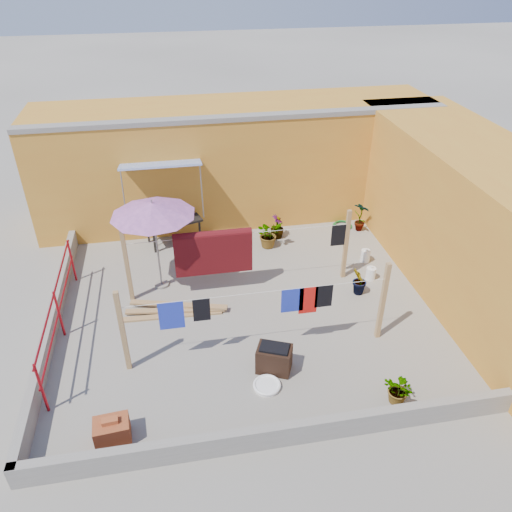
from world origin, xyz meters
name	(u,v)px	position (x,y,z in m)	size (l,w,h in m)	color
ground	(246,308)	(0.00, 0.00, 0.00)	(80.00, 80.00, 0.00)	#9E998E
wall_back	(236,160)	(0.50, 4.69, 1.61)	(11.00, 3.27, 3.21)	gold
wall_right	(478,225)	(5.20, 0.00, 1.60)	(2.40, 9.00, 3.20)	gold
parapet_front	(282,434)	(0.00, -3.58, 0.22)	(8.30, 0.16, 0.44)	gray
parapet_left	(52,322)	(-4.08, 0.00, 0.22)	(0.16, 7.30, 0.44)	gray
red_railing	(57,307)	(-3.85, -0.20, 0.72)	(0.05, 4.20, 1.10)	#A31019
clothesline_rig	(220,259)	(-0.48, 0.56, 1.01)	(5.09, 2.35, 1.80)	tan
patio_umbrella	(152,210)	(-1.83, 1.21, 2.01)	(2.03, 2.03, 2.24)	gray
outdoor_table	(173,222)	(-1.44, 3.20, 0.61)	(1.58, 1.10, 0.67)	black
brick_stack	(112,431)	(-2.69, -3.01, 0.21)	(0.60, 0.46, 0.49)	#9F4124
lumber_pile	(175,310)	(-1.56, 0.12, 0.07)	(2.31, 0.72, 0.14)	tan
brazier	(274,358)	(0.21, -1.93, 0.28)	(0.75, 0.64, 0.57)	black
white_basin	(267,385)	(-0.01, -2.36, 0.05)	(0.52, 0.52, 0.09)	white
water_jug_a	(365,256)	(3.28, 1.35, 0.16)	(0.23, 0.23, 0.37)	white
water_jug_b	(371,274)	(3.12, 0.58, 0.16)	(0.23, 0.23, 0.37)	white
green_hose	(342,225)	(3.31, 3.20, 0.04)	(0.56, 0.56, 0.08)	#197329
plant_back_a	(269,234)	(1.01, 2.52, 0.37)	(0.67, 0.58, 0.75)	#1C5217
plant_back_b	(277,227)	(1.33, 2.93, 0.33)	(0.37, 0.37, 0.66)	#1C5217
plant_right_a	(361,216)	(3.70, 2.90, 0.44)	(0.47, 0.32, 0.88)	#1C5217
plant_right_b	(359,281)	(2.62, 0.05, 0.36)	(0.40, 0.32, 0.73)	#1C5217
plant_right_c	(400,390)	(2.20, -3.10, 0.29)	(0.53, 0.46, 0.59)	#1C5217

